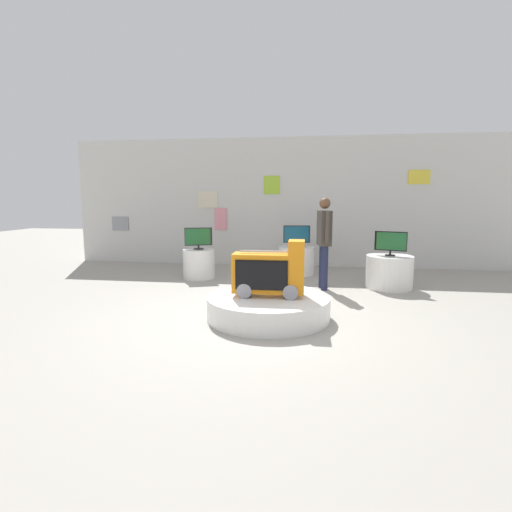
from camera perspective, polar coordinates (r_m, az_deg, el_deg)
ground_plane at (r=5.58m, az=0.97°, el=-9.22°), size 30.00×30.00×0.00m
back_wall_display at (r=9.96m, az=4.43°, el=7.61°), size 10.90×0.13×3.14m
main_display_pedestal at (r=5.66m, az=1.76°, el=-7.30°), size 1.72×1.72×0.32m
novelty_firetruck_tv at (r=5.54m, az=1.98°, el=-2.54°), size 0.99×0.41×0.79m
display_pedestal_left_rear at (r=8.89m, az=5.76°, el=-0.64°), size 0.78×0.78×0.61m
tv_on_left_rear at (r=8.82m, az=5.81°, el=3.01°), size 0.58×0.18×0.47m
display_pedestal_center_rear at (r=7.90m, az=18.46°, el=-2.16°), size 0.86×0.86×0.61m
tv_on_center_rear at (r=7.82m, az=18.66°, el=1.88°), size 0.56×0.23×0.45m
display_pedestal_right_rear at (r=8.52m, az=-8.14°, el=-1.08°), size 0.66×0.66×0.61m
tv_on_right_rear at (r=8.44m, az=-8.23°, el=2.61°), size 0.55×0.23×0.45m
shopper_browsing_near_truck at (r=7.42m, az=9.69°, el=2.77°), size 0.27×0.55×1.68m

